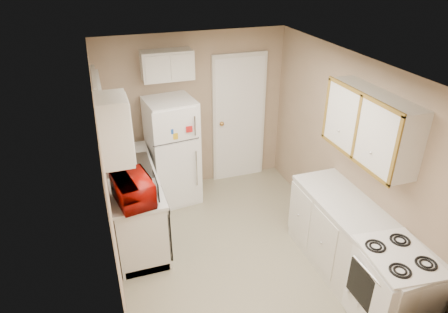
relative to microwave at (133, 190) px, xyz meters
name	(u,v)px	position (x,y,z in m)	size (l,w,h in m)	color
floor	(237,255)	(1.14, -0.24, -1.05)	(3.80, 3.80, 0.00)	#B6B092
ceiling	(240,66)	(1.14, -0.24, 1.35)	(3.80, 3.80, 0.00)	white
wall_left	(109,194)	(-0.26, -0.24, 0.15)	(3.80, 3.80, 0.00)	tan
wall_right	(347,154)	(2.54, -0.24, 0.15)	(3.80, 3.80, 0.00)	tan
wall_back	(195,113)	(1.14, 1.66, 0.15)	(2.80, 2.80, 0.00)	tan
wall_front	(330,299)	(1.14, -2.14, 0.15)	(2.80, 2.80, 0.00)	tan
left_counter	(135,202)	(0.04, 0.66, -0.60)	(0.60, 1.80, 0.90)	silver
dishwasher	(165,222)	(0.33, 0.06, -0.56)	(0.03, 0.58, 0.72)	black
sink	(130,170)	(0.04, 0.81, -0.19)	(0.54, 0.74, 0.16)	gray
microwave	(133,190)	(0.00, 0.00, 0.00)	(0.30, 0.55, 0.36)	#8C0802
soap_bottle	(123,153)	(-0.01, 1.06, -0.05)	(0.10, 0.10, 0.22)	silver
window_blinds	(101,120)	(-0.22, 0.81, 0.55)	(0.10, 0.98, 1.08)	silver
upper_cabinet_left	(115,130)	(-0.11, -0.02, 0.75)	(0.30, 0.45, 0.70)	silver
refrigerator	(173,151)	(0.69, 1.29, -0.26)	(0.65, 0.63, 1.58)	white
cabinet_over_fridge	(167,65)	(0.74, 1.51, 0.95)	(0.70, 0.30, 0.40)	silver
interior_door	(239,119)	(1.84, 1.62, -0.03)	(0.86, 0.06, 2.08)	white
right_counter	(355,249)	(2.24, -1.04, -0.60)	(0.60, 2.00, 0.90)	silver
stove	(390,293)	(2.20, -1.67, -0.61)	(0.58, 0.72, 0.87)	white
upper_cabinet_right	(370,126)	(2.39, -0.74, 0.75)	(0.30, 1.20, 0.70)	silver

